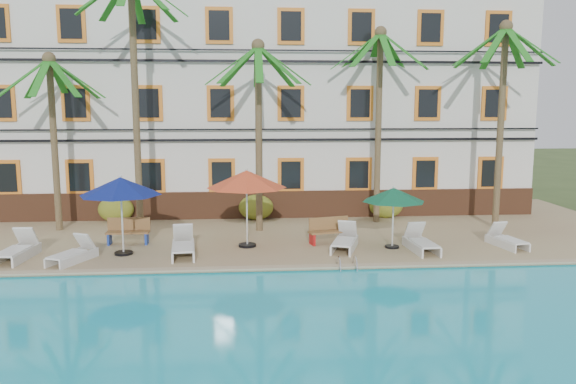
{
  "coord_description": "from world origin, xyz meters",
  "views": [
    {
      "loc": [
        -0.49,
        -17.3,
        5.08
      ],
      "look_at": [
        1.07,
        3.0,
        2.0
      ],
      "focal_mm": 35.0,
      "sensor_mm": 36.0,
      "label": 1
    }
  ],
  "objects": [
    {
      "name": "lounger_a",
      "position": [
        -7.8,
        0.8,
        0.56
      ],
      "size": [
        0.86,
        2.05,
        0.95
      ],
      "color": "silver",
      "rests_on": "pool_deck"
    },
    {
      "name": "bench_left",
      "position": [
        -4.67,
        2.65,
        0.72
      ],
      "size": [
        1.5,
        0.48,
        0.93
      ],
      "color": "olive",
      "rests_on": "pool_deck"
    },
    {
      "name": "hotel_building",
      "position": [
        0.0,
        9.98,
        5.37
      ],
      "size": [
        25.4,
        6.44,
        10.22
      ],
      "color": "silver",
      "rests_on": "pool_deck"
    },
    {
      "name": "umbrella_blue",
      "position": [
        -4.55,
        1.16,
        2.52
      ],
      "size": [
        2.66,
        2.66,
        2.66
      ],
      "color": "black",
      "rests_on": "pool_deck"
    },
    {
      "name": "umbrella_red",
      "position": [
        -0.44,
        1.91,
        2.61
      ],
      "size": [
        2.77,
        2.77,
        2.77
      ],
      "color": "black",
      "rests_on": "pool_deck"
    },
    {
      "name": "lounger_d",
      "position": [
        2.9,
        1.27,
        0.55
      ],
      "size": [
        1.28,
        2.06,
        0.92
      ],
      "color": "silver",
      "rests_on": "pool_deck"
    },
    {
      "name": "shrub_right",
      "position": [
        5.68,
        6.6,
        0.8
      ],
      "size": [
        1.5,
        0.9,
        1.1
      ],
      "primitive_type": "ellipsoid",
      "color": "#265B1A",
      "rests_on": "pool_deck"
    },
    {
      "name": "palm_c",
      "position": [
        0.05,
        4.49,
        5.01
      ],
      "size": [
        4.06,
        4.06,
        7.4
      ],
      "color": "brown",
      "rests_on": "pool_deck"
    },
    {
      "name": "palm_a",
      "position": [
        -7.89,
        5.17,
        4.73
      ],
      "size": [
        4.06,
        4.06,
        6.92
      ],
      "color": "brown",
      "rests_on": "pool_deck"
    },
    {
      "name": "palm_b",
      "position": [
        -4.54,
        4.26,
        6.42
      ],
      "size": [
        4.06,
        4.06,
        9.86
      ],
      "color": "brown",
      "rests_on": "pool_deck"
    },
    {
      "name": "lounger_b",
      "position": [
        -5.94,
        0.36,
        0.52
      ],
      "size": [
        1.29,
        1.86,
        0.83
      ],
      "color": "silver",
      "rests_on": "pool_deck"
    },
    {
      "name": "pool_deck",
      "position": [
        0.0,
        5.0,
        0.12
      ],
      "size": [
        30.0,
        12.0,
        0.25
      ],
      "primitive_type": "cube",
      "color": "tan",
      "rests_on": "ground"
    },
    {
      "name": "shrub_mid",
      "position": [
        -0.04,
        6.6,
        0.8
      ],
      "size": [
        1.5,
        0.9,
        1.1
      ],
      "primitive_type": "ellipsoid",
      "color": "#265B1A",
      "rests_on": "pool_deck"
    },
    {
      "name": "pool_coping",
      "position": [
        0.0,
        -0.9,
        0.28
      ],
      "size": [
        30.0,
        0.35,
        0.06
      ],
      "primitive_type": "cube",
      "color": "tan",
      "rests_on": "pool_deck"
    },
    {
      "name": "lounger_e",
      "position": [
        5.44,
        0.87,
        0.55
      ],
      "size": [
        0.8,
        1.97,
        0.91
      ],
      "color": "silver",
      "rests_on": "pool_deck"
    },
    {
      "name": "lounger_c",
      "position": [
        -2.56,
        0.92,
        0.56
      ],
      "size": [
        0.92,
        2.09,
        0.96
      ],
      "color": "silver",
      "rests_on": "pool_deck"
    },
    {
      "name": "swimming_pool",
      "position": [
        0.0,
        -7.0,
        0.1
      ],
      "size": [
        26.0,
        12.0,
        0.2
      ],
      "primitive_type": "cube",
      "color": "#1BB1CB",
      "rests_on": "ground"
    },
    {
      "name": "bench_right",
      "position": [
        2.47,
        2.2,
        0.72
      ],
      "size": [
        1.57,
        0.83,
        0.93
      ],
      "color": "olive",
      "rests_on": "pool_deck"
    },
    {
      "name": "palm_e",
      "position": [
        9.59,
        4.25,
        5.45
      ],
      "size": [
        4.06,
        4.06,
        8.16
      ],
      "color": "brown",
      "rests_on": "pool_deck"
    },
    {
      "name": "shrub_left",
      "position": [
        -5.98,
        6.6,
        0.8
      ],
      "size": [
        1.5,
        0.9,
        1.1
      ],
      "primitive_type": "ellipsoid",
      "color": "#265B1A",
      "rests_on": "pool_deck"
    },
    {
      "name": "lounger_f",
      "position": [
        8.6,
        1.19,
        0.51
      ],
      "size": [
        0.91,
        1.81,
        0.82
      ],
      "color": "silver",
      "rests_on": "pool_deck"
    },
    {
      "name": "ground",
      "position": [
        0.0,
        0.0,
        0.0
      ],
      "size": [
        100.0,
        100.0,
        0.0
      ],
      "primitive_type": "plane",
      "color": "#384C23",
      "rests_on": "ground"
    },
    {
      "name": "umbrella_green",
      "position": [
        4.58,
        1.35,
        2.1
      ],
      "size": [
        2.17,
        2.17,
        2.18
      ],
      "color": "black",
      "rests_on": "pool_deck"
    },
    {
      "name": "palm_d",
      "position": [
        5.07,
        5.81,
        5.42
      ],
      "size": [
        4.06,
        4.06,
        8.1
      ],
      "color": "brown",
      "rests_on": "pool_deck"
    },
    {
      "name": "pool_ladder",
      "position": [
        2.56,
        -1.0,
        0.25
      ],
      "size": [
        0.54,
        0.74,
        0.74
      ],
      "color": "silver",
      "rests_on": "ground"
    }
  ]
}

